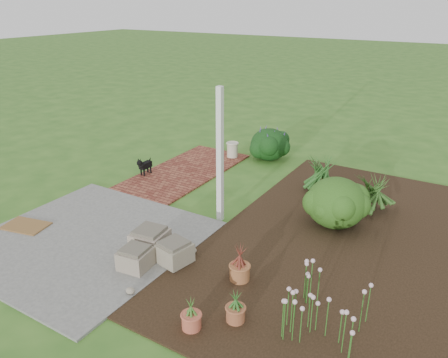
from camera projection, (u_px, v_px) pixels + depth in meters
The scene contains 19 objects.
ground at pixel (204, 218), 8.26m from camera, with size 80.00×80.00×0.00m, color #30611E.
concrete_patio at pixel (87, 240), 7.47m from camera, with size 3.50×3.50×0.04m, color #5F5F5D.
brick_path at pixel (186, 171), 10.45m from camera, with size 1.60×3.50×0.04m, color maroon.
garden_bed at pixel (342, 241), 7.45m from camera, with size 4.00×7.00×0.03m, color black.
veranda_post at pixel (220, 157), 7.72m from camera, with size 0.10×0.10×2.50m, color white.
stone_trough_near at pixel (136, 259), 6.63m from camera, with size 0.44×0.44×0.29m, color #746B59.
stone_trough_mid at pixel (150, 241), 7.06m from camera, with size 0.51×0.51×0.34m, color gray.
stone_trough_far at pixel (174, 253), 6.77m from camera, with size 0.46×0.46×0.30m, color #746956.
coir_doormat at pixel (26, 226), 7.87m from camera, with size 0.78×0.50×0.02m, color brown.
black_dog at pixel (144, 165), 10.10m from camera, with size 0.15×0.46×0.40m.
cream_ceramic_urn at pixel (232, 150), 11.27m from camera, with size 0.28×0.28×0.37m, color beige.
evergreen_shrub at pixel (336, 201), 7.80m from camera, with size 1.07×1.07×0.91m, color #1B3F0F.
agapanthus_clump_back at pixel (373, 189), 8.33m from camera, with size 1.01×1.01×0.91m, color #133B11, non-canonical shape.
agapanthus_clump_front at pixel (320, 170), 9.26m from camera, with size 0.99×0.99×0.88m, color #123B14, non-canonical shape.
pink_flower_patch at pixel (326, 305), 5.35m from camera, with size 1.06×1.06×0.68m, color #113D0F, non-canonical shape.
terracotta_pot_bronze at pixel (240, 272), 6.36m from camera, with size 0.29×0.29×0.24m, color #9A5D34.
terracotta_pot_small_left at pixel (236, 314), 5.55m from camera, with size 0.24×0.24×0.20m, color #975433.
terracotta_pot_small_right at pixel (191, 321), 5.43m from camera, with size 0.24×0.24×0.21m, color #B6553D.
purple_flowering_bush at pixel (269, 144), 11.16m from camera, with size 0.96×0.96×0.82m, color black.
Camera 1 is at (4.15, -6.08, 3.85)m, focal length 35.00 mm.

